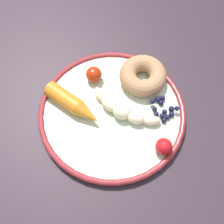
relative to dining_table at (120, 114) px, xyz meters
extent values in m
plane|color=#3F3843|center=(0.00, 0.00, -0.64)|extent=(6.00, 6.00, 0.00)
cube|color=#2F232C|center=(0.00, 0.00, 0.07)|extent=(1.28, 0.71, 0.03)
cube|color=#33202D|center=(-0.58, -0.30, -0.29)|extent=(0.05, 0.05, 0.70)
cube|color=#33202D|center=(-0.58, 0.30, -0.29)|extent=(0.05, 0.05, 0.70)
cylinder|color=silver|center=(0.05, -0.01, 0.09)|extent=(0.29, 0.29, 0.01)
torus|color=maroon|center=(0.05, -0.01, 0.10)|extent=(0.30, 0.30, 0.01)
ellipsoid|color=#F7E2B9|center=(0.02, -0.04, 0.11)|extent=(0.04, 0.04, 0.02)
ellipsoid|color=#F7E2B9|center=(0.04, -0.02, 0.11)|extent=(0.04, 0.04, 0.02)
ellipsoid|color=#F7E2B9|center=(0.05, 0.01, 0.12)|extent=(0.04, 0.05, 0.03)
ellipsoid|color=#F7E2B9|center=(0.06, 0.04, 0.11)|extent=(0.03, 0.04, 0.02)
ellipsoid|color=#F7E2B9|center=(0.06, 0.07, 0.11)|extent=(0.02, 0.04, 0.02)
cylinder|color=orange|center=(0.04, -0.11, 0.12)|extent=(0.07, 0.08, 0.03)
cone|color=orange|center=(0.07, -0.06, 0.12)|extent=(0.05, 0.06, 0.03)
torus|color=#AE7D56|center=(-0.04, 0.04, 0.12)|extent=(0.14, 0.14, 0.04)
sphere|color=#191638|center=(0.01, 0.09, 0.11)|extent=(0.01, 0.01, 0.01)
sphere|color=#191638|center=(0.04, 0.11, 0.11)|extent=(0.01, 0.01, 0.01)
sphere|color=#191638|center=(0.04, 0.09, 0.11)|extent=(0.01, 0.01, 0.01)
sphere|color=#191638|center=(0.04, 0.08, 0.11)|extent=(0.01, 0.01, 0.01)
sphere|color=#191638|center=(0.03, 0.10, 0.11)|extent=(0.01, 0.01, 0.01)
sphere|color=#191638|center=(0.06, 0.09, 0.11)|extent=(0.01, 0.01, 0.01)
sphere|color=#191638|center=(0.03, 0.07, 0.11)|extent=(0.01, 0.01, 0.01)
sphere|color=#191638|center=(0.02, 0.08, 0.11)|extent=(0.01, 0.01, 0.01)
sphere|color=#191638|center=(0.01, 0.08, 0.11)|extent=(0.01, 0.01, 0.01)
sphere|color=#191638|center=(0.05, 0.10, 0.11)|extent=(0.01, 0.01, 0.01)
sphere|color=#191638|center=(0.05, 0.09, 0.11)|extent=(0.01, 0.01, 0.01)
sphere|color=#191638|center=(0.03, 0.11, 0.11)|extent=(0.01, 0.01, 0.01)
sphere|color=#191638|center=(0.02, 0.06, 0.11)|extent=(0.01, 0.01, 0.01)
sphere|color=#BA2B0E|center=(-0.03, -0.06, 0.12)|extent=(0.03, 0.03, 0.03)
sphere|color=red|center=(0.11, 0.09, 0.12)|extent=(0.03, 0.03, 0.03)
camera|label=1|loc=(0.31, 0.02, 0.63)|focal=47.14mm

